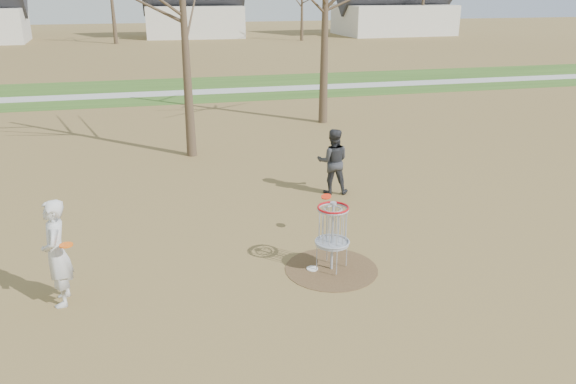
{
  "coord_description": "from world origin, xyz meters",
  "views": [
    {
      "loc": [
        -3.11,
        -9.21,
        5.15
      ],
      "look_at": [
        -0.5,
        1.5,
        1.1
      ],
      "focal_mm": 35.0,
      "sensor_mm": 36.0,
      "label": 1
    }
  ],
  "objects_px": {
    "player_throwing": "(333,161)",
    "disc_grounded": "(312,269)",
    "disc_golf_basket": "(333,226)",
    "player_standing": "(56,253)"
  },
  "relations": [
    {
      "from": "player_throwing",
      "to": "disc_grounded",
      "type": "height_order",
      "value": "player_throwing"
    },
    {
      "from": "player_throwing",
      "to": "player_standing",
      "type": "bearing_deg",
      "value": 48.71
    },
    {
      "from": "player_standing",
      "to": "disc_grounded",
      "type": "xyz_separation_m",
      "value": [
        4.52,
        0.12,
        -0.92
      ]
    },
    {
      "from": "player_standing",
      "to": "player_throwing",
      "type": "bearing_deg",
      "value": 120.9
    },
    {
      "from": "player_throwing",
      "to": "disc_grounded",
      "type": "xyz_separation_m",
      "value": [
        -1.7,
        -4.03,
        -0.84
      ]
    },
    {
      "from": "player_throwing",
      "to": "disc_golf_basket",
      "type": "relative_size",
      "value": 1.28
    },
    {
      "from": "player_standing",
      "to": "disc_grounded",
      "type": "distance_m",
      "value": 4.61
    },
    {
      "from": "disc_grounded",
      "to": "disc_golf_basket",
      "type": "relative_size",
      "value": 0.16
    },
    {
      "from": "player_throwing",
      "to": "disc_grounded",
      "type": "relative_size",
      "value": 7.85
    },
    {
      "from": "player_standing",
      "to": "disc_golf_basket",
      "type": "distance_m",
      "value": 4.88
    }
  ]
}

